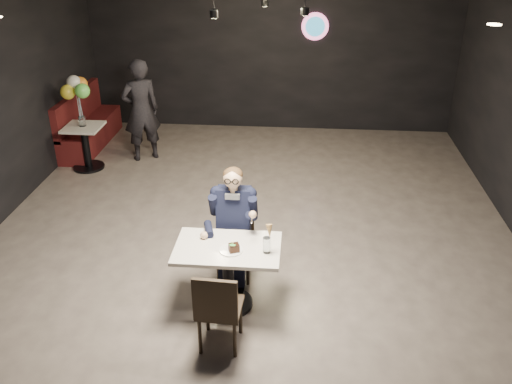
# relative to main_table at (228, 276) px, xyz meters

# --- Properties ---
(floor) EXTENTS (9.00, 9.00, 0.00)m
(floor) POSITION_rel_main_table_xyz_m (0.11, 1.17, -0.38)
(floor) COLOR gray
(floor) RESTS_ON ground
(wall_sign) EXTENTS (0.50, 0.06, 0.50)m
(wall_sign) POSITION_rel_main_table_xyz_m (0.91, 5.64, 1.62)
(wall_sign) COLOR pink
(wall_sign) RESTS_ON floor
(main_table) EXTENTS (1.10, 0.70, 0.75)m
(main_table) POSITION_rel_main_table_xyz_m (0.00, 0.00, 0.00)
(main_table) COLOR silver
(main_table) RESTS_ON floor
(chair_far) EXTENTS (0.42, 0.46, 0.92)m
(chair_far) POSITION_rel_main_table_xyz_m (0.00, 0.55, 0.09)
(chair_far) COLOR black
(chair_far) RESTS_ON floor
(chair_near) EXTENTS (0.44, 0.48, 0.92)m
(chair_near) POSITION_rel_main_table_xyz_m (0.00, -0.60, 0.09)
(chair_near) COLOR black
(chair_near) RESTS_ON floor
(seated_man) EXTENTS (0.60, 0.80, 1.44)m
(seated_man) POSITION_rel_main_table_xyz_m (0.00, 0.55, 0.34)
(seated_man) COLOR black
(seated_man) RESTS_ON floor
(dessert_plate) EXTENTS (0.25, 0.25, 0.01)m
(dessert_plate) POSITION_rel_main_table_xyz_m (0.05, -0.07, 0.38)
(dessert_plate) COLOR white
(dessert_plate) RESTS_ON main_table
(cake_slice) EXTENTS (0.13, 0.12, 0.07)m
(cake_slice) POSITION_rel_main_table_xyz_m (0.08, -0.09, 0.42)
(cake_slice) COLOR black
(cake_slice) RESTS_ON dessert_plate
(mint_leaf) EXTENTS (0.07, 0.04, 0.01)m
(mint_leaf) POSITION_rel_main_table_xyz_m (0.07, -0.11, 0.47)
(mint_leaf) COLOR green
(mint_leaf) RESTS_ON cake_slice
(sundae_glass) EXTENTS (0.08, 0.08, 0.17)m
(sundae_glass) POSITION_rel_main_table_xyz_m (0.41, -0.07, 0.46)
(sundae_glass) COLOR silver
(sundae_glass) RESTS_ON main_table
(wafer_cone) EXTENTS (0.08, 0.08, 0.14)m
(wafer_cone) POSITION_rel_main_table_xyz_m (0.44, -0.06, 0.62)
(wafer_cone) COLOR tan
(wafer_cone) RESTS_ON sundae_glass
(booth_bench) EXTENTS (0.50, 2.01, 1.00)m
(booth_bench) POSITION_rel_main_table_xyz_m (-3.14, 4.40, 0.13)
(booth_bench) COLOR #4E1015
(booth_bench) RESTS_ON floor
(side_table) EXTENTS (0.59, 0.59, 0.74)m
(side_table) POSITION_rel_main_table_xyz_m (-2.84, 3.40, -0.01)
(side_table) COLOR silver
(side_table) RESTS_ON floor
(balloon_vase) EXTENTS (0.11, 0.11, 0.16)m
(balloon_vase) POSITION_rel_main_table_xyz_m (-2.84, 3.40, 0.46)
(balloon_vase) COLOR silver
(balloon_vase) RESTS_ON side_table
(balloon_bunch) EXTENTS (0.43, 0.43, 0.71)m
(balloon_bunch) POSITION_rel_main_table_xyz_m (-2.84, 3.40, 0.88)
(balloon_bunch) COLOR yellow
(balloon_bunch) RESTS_ON balloon_vase
(passerby) EXTENTS (0.76, 0.69, 1.75)m
(passerby) POSITION_rel_main_table_xyz_m (-2.00, 3.89, 0.50)
(passerby) COLOR black
(passerby) RESTS_ON floor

